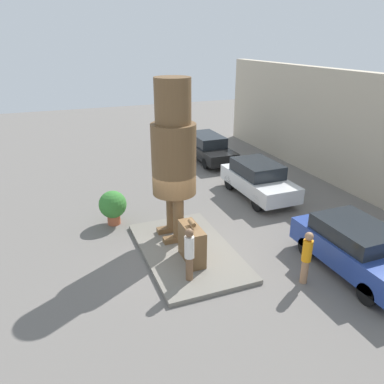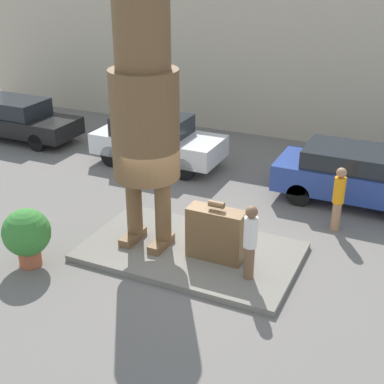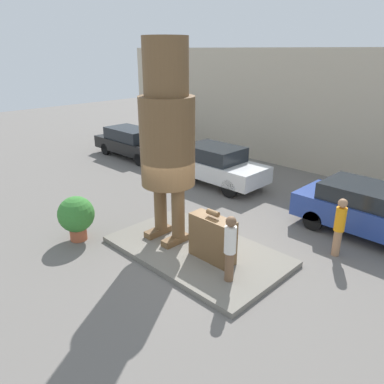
{
  "view_description": "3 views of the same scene",
  "coord_description": "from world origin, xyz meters",
  "px_view_note": "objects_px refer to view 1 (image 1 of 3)",
  "views": [
    {
      "loc": [
        10.25,
        -3.86,
        6.76
      ],
      "look_at": [
        -0.15,
        0.22,
        2.15
      ],
      "focal_mm": 35.0,
      "sensor_mm": 36.0,
      "label": 1
    },
    {
      "loc": [
        4.53,
        -9.7,
        6.5
      ],
      "look_at": [
        0.15,
        -0.24,
        1.73
      ],
      "focal_mm": 50.0,
      "sensor_mm": 36.0,
      "label": 2
    },
    {
      "loc": [
        6.37,
        -6.61,
        5.35
      ],
      "look_at": [
        -0.18,
        -0.01,
        1.79
      ],
      "focal_mm": 35.0,
      "sensor_mm": 36.0,
      "label": 3
    }
  ],
  "objects_px": {
    "parked_car_white": "(258,179)",
    "statue_figure": "(174,149)",
    "giant_suitcase": "(192,243)",
    "tourist": "(189,252)",
    "planter_pot": "(113,205)",
    "worker_hivis": "(307,256)",
    "parked_car_black": "(207,147)",
    "parked_car_blue": "(357,247)"
  },
  "relations": [
    {
      "from": "statue_figure",
      "to": "tourist",
      "type": "bearing_deg",
      "value": -10.1
    },
    {
      "from": "giant_suitcase",
      "to": "tourist",
      "type": "height_order",
      "value": "tourist"
    },
    {
      "from": "parked_car_black",
      "to": "parked_car_white",
      "type": "relative_size",
      "value": 1.13
    },
    {
      "from": "statue_figure",
      "to": "planter_pot",
      "type": "xyz_separation_m",
      "value": [
        -2.04,
        -1.83,
        -2.59
      ]
    },
    {
      "from": "statue_figure",
      "to": "parked_car_black",
      "type": "relative_size",
      "value": 1.16
    },
    {
      "from": "statue_figure",
      "to": "parked_car_white",
      "type": "bearing_deg",
      "value": 116.31
    },
    {
      "from": "planter_pot",
      "to": "statue_figure",
      "type": "bearing_deg",
      "value": 42.0
    },
    {
      "from": "planter_pot",
      "to": "giant_suitcase",
      "type": "bearing_deg",
      "value": 25.83
    },
    {
      "from": "tourist",
      "to": "parked_car_black",
      "type": "xyz_separation_m",
      "value": [
        -10.98,
        5.37,
        -0.28
      ]
    },
    {
      "from": "tourist",
      "to": "parked_car_white",
      "type": "xyz_separation_m",
      "value": [
        -5.02,
        5.28,
        -0.21
      ]
    },
    {
      "from": "parked_car_black",
      "to": "parked_car_blue",
      "type": "relative_size",
      "value": 1.11
    },
    {
      "from": "parked_car_white",
      "to": "giant_suitcase",
      "type": "bearing_deg",
      "value": -49.81
    },
    {
      "from": "tourist",
      "to": "parked_car_white",
      "type": "height_order",
      "value": "tourist"
    },
    {
      "from": "giant_suitcase",
      "to": "parked_car_blue",
      "type": "xyz_separation_m",
      "value": [
        2.2,
        4.57,
        0.07
      ]
    },
    {
      "from": "planter_pot",
      "to": "worker_hivis",
      "type": "distance_m",
      "value": 7.43
    },
    {
      "from": "tourist",
      "to": "parked_car_white",
      "type": "relative_size",
      "value": 0.4
    },
    {
      "from": "planter_pot",
      "to": "worker_hivis",
      "type": "bearing_deg",
      "value": 37.76
    },
    {
      "from": "parked_car_blue",
      "to": "planter_pot",
      "type": "xyz_separation_m",
      "value": [
        -5.94,
        -6.38,
        -0.04
      ]
    },
    {
      "from": "tourist",
      "to": "planter_pot",
      "type": "bearing_deg",
      "value": -163.78
    },
    {
      "from": "statue_figure",
      "to": "worker_hivis",
      "type": "height_order",
      "value": "statue_figure"
    },
    {
      "from": "tourist",
      "to": "parked_car_black",
      "type": "bearing_deg",
      "value": 153.93
    },
    {
      "from": "giant_suitcase",
      "to": "parked_car_black",
      "type": "xyz_separation_m",
      "value": [
        -10.04,
        4.92,
        0.04
      ]
    },
    {
      "from": "parked_car_blue",
      "to": "tourist",
      "type": "bearing_deg",
      "value": -104.04
    },
    {
      "from": "statue_figure",
      "to": "parked_car_blue",
      "type": "xyz_separation_m",
      "value": [
        3.9,
        4.55,
        -2.55
      ]
    },
    {
      "from": "statue_figure",
      "to": "parked_car_blue",
      "type": "bearing_deg",
      "value": 49.39
    },
    {
      "from": "worker_hivis",
      "to": "tourist",
      "type": "bearing_deg",
      "value": -110.51
    },
    {
      "from": "tourist",
      "to": "worker_hivis",
      "type": "relative_size",
      "value": 1.0
    },
    {
      "from": "parked_car_black",
      "to": "parked_car_white",
      "type": "height_order",
      "value": "parked_car_white"
    },
    {
      "from": "giant_suitcase",
      "to": "planter_pot",
      "type": "height_order",
      "value": "giant_suitcase"
    },
    {
      "from": "statue_figure",
      "to": "parked_car_black",
      "type": "distance_m",
      "value": 10.0
    },
    {
      "from": "giant_suitcase",
      "to": "parked_car_black",
      "type": "relative_size",
      "value": 0.29
    },
    {
      "from": "parked_car_white",
      "to": "statue_figure",
      "type": "bearing_deg",
      "value": -63.69
    },
    {
      "from": "parked_car_black",
      "to": "giant_suitcase",
      "type": "bearing_deg",
      "value": -26.12
    },
    {
      "from": "parked_car_black",
      "to": "planter_pot",
      "type": "distance_m",
      "value": 9.22
    },
    {
      "from": "parked_car_black",
      "to": "parked_car_white",
      "type": "xyz_separation_m",
      "value": [
        5.95,
        -0.09,
        0.07
      ]
    },
    {
      "from": "tourist",
      "to": "parked_car_blue",
      "type": "relative_size",
      "value": 0.39
    },
    {
      "from": "statue_figure",
      "to": "parked_car_black",
      "type": "xyz_separation_m",
      "value": [
        -8.33,
        4.9,
        -2.58
      ]
    },
    {
      "from": "planter_pot",
      "to": "worker_hivis",
      "type": "xyz_separation_m",
      "value": [
        5.87,
        4.55,
        0.14
      ]
    },
    {
      "from": "giant_suitcase",
      "to": "parked_car_blue",
      "type": "relative_size",
      "value": 0.33
    },
    {
      "from": "parked_car_blue",
      "to": "worker_hivis",
      "type": "bearing_deg",
      "value": -91.99
    },
    {
      "from": "giant_suitcase",
      "to": "planter_pot",
      "type": "bearing_deg",
      "value": -154.17
    },
    {
      "from": "giant_suitcase",
      "to": "worker_hivis",
      "type": "bearing_deg",
      "value": 52.07
    }
  ]
}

